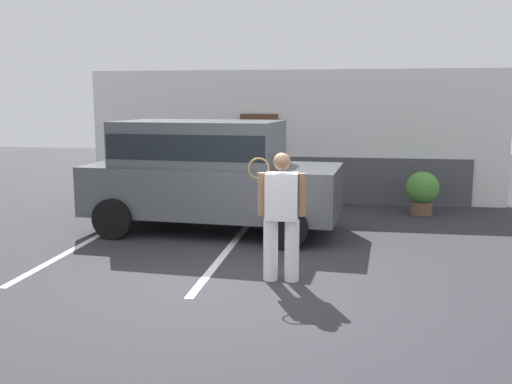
% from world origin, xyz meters
% --- Properties ---
extents(ground_plane, '(40.00, 40.00, 0.00)m').
position_xyz_m(ground_plane, '(0.00, 0.00, 0.00)').
color(ground_plane, '#2D2D33').
extents(parking_stripe_0, '(0.12, 4.40, 0.01)m').
position_xyz_m(parking_stripe_0, '(-3.10, 1.50, 0.00)').
color(parking_stripe_0, silver).
rests_on(parking_stripe_0, ground_plane).
extents(parking_stripe_1, '(0.12, 4.40, 0.01)m').
position_xyz_m(parking_stripe_1, '(-0.58, 1.50, 0.00)').
color(parking_stripe_1, silver).
rests_on(parking_stripe_1, ground_plane).
extents(house_frontage, '(9.86, 0.40, 3.12)m').
position_xyz_m(house_frontage, '(-0.01, 6.40, 1.47)').
color(house_frontage, white).
rests_on(house_frontage, ground_plane).
extents(parked_suv, '(4.73, 2.43, 2.05)m').
position_xyz_m(parked_suv, '(-1.22, 2.95, 1.15)').
color(parked_suv, '#4C4F54').
rests_on(parked_suv, ground_plane).
extents(tennis_player_man, '(0.78, 0.29, 1.74)m').
position_xyz_m(tennis_player_man, '(0.46, 0.23, 0.91)').
color(tennis_player_man, white).
rests_on(tennis_player_man, ground_plane).
extents(potted_plant_by_porch, '(0.70, 0.70, 0.93)m').
position_xyz_m(potted_plant_by_porch, '(2.92, 5.20, 0.51)').
color(potted_plant_by_porch, brown).
rests_on(potted_plant_by_porch, ground_plane).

